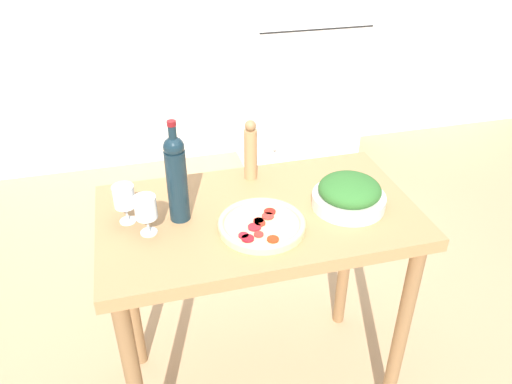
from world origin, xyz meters
TOP-DOWN VIEW (x-y plane):
  - ground_plane at (0.00, 0.00)m, footprint 14.00×14.00m
  - refrigerator at (0.80, 1.89)m, footprint 0.77×0.72m
  - prep_counter at (0.00, 0.00)m, footprint 1.13×0.65m
  - wine_bottle at (-0.28, 0.03)m, footprint 0.07×0.07m
  - wine_glass_near at (-0.39, -0.03)m, footprint 0.07×0.07m
  - wine_glass_far at (-0.45, 0.05)m, footprint 0.07×0.07m
  - pepper_mill at (0.03, 0.24)m, footprint 0.05×0.05m
  - salad_bowl at (0.32, -0.05)m, footprint 0.26×0.26m
  - homemade_pizza at (-0.02, -0.10)m, footprint 0.30×0.30m

SIDE VIEW (x-z plane):
  - ground_plane at x=0.00m, z-range 0.00..0.00m
  - refrigerator at x=0.80m, z-range 0.00..1.62m
  - prep_counter at x=0.00m, z-range 0.34..1.29m
  - homemade_pizza at x=-0.02m, z-range 0.95..0.98m
  - salad_bowl at x=0.32m, z-range 0.94..1.06m
  - wine_glass_far at x=-0.45m, z-range 0.97..1.11m
  - wine_glass_near at x=-0.39m, z-range 0.97..1.12m
  - pepper_mill at x=0.03m, z-range 0.95..1.19m
  - wine_bottle at x=-0.28m, z-range 0.93..1.30m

